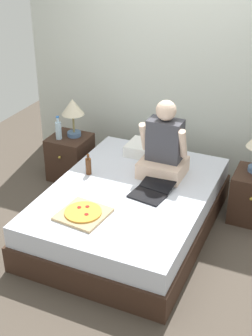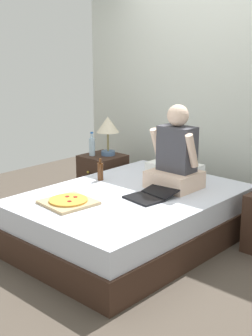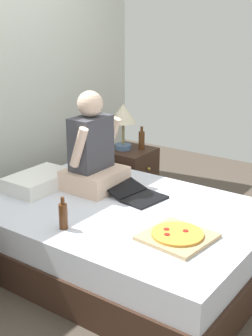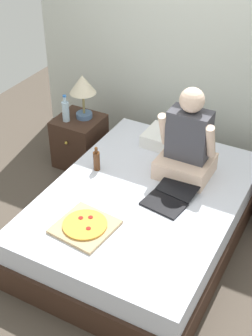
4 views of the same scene
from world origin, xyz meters
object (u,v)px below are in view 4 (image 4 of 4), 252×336
Objects in this scene: person_seated at (187,144)px; beer_bottle_on_bed at (97,160)px; water_bottle at (66,111)px; bed at (143,215)px; pizza_box at (85,226)px; nightstand_left at (80,141)px; lamp_on_left_nightstand at (83,87)px; laptop at (168,199)px.

person_seated reaches higher than beer_bottle_on_bed.
bed is at bearing -27.77° from water_bottle.
person_seated is at bearing 69.01° from pizza_box.
beer_bottle_on_bed is at bearing -46.03° from nightstand_left.
person_seated is at bearing -15.18° from lamp_on_left_nightstand.
lamp_on_left_nightstand is 0.99× the size of laptop.
person_seated reaches higher than water_bottle.
lamp_on_left_nightstand is 0.28m from water_bottle.
water_bottle is 0.63× the size of pizza_box.
nightstand_left is 1.48m from laptop.
bed is 4.62× the size of lamp_on_left_nightstand.
laptop is at bearing 1.44° from bed.
beer_bottle_on_bed is (0.57, -0.59, 0.30)m from nightstand_left.
person_seated reaches higher than laptop.
beer_bottle_on_bed is at bearing -155.60° from person_seated.
bed is 4.55× the size of laptop.
laptop reaches higher than bed.
person_seated reaches higher than pizza_box.
beer_bottle_on_bed is (0.65, -0.50, -0.07)m from water_bottle.
beer_bottle_on_bed is at bearing 171.94° from laptop.
nightstand_left is at bearing 147.01° from bed.
beer_bottle_on_bed is at bearing -50.40° from lamp_on_left_nightstand.
lamp_on_left_nightstand reaches higher than beer_bottle_on_bed.
water_bottle reaches higher than pizza_box.
beer_bottle_on_bed reaches higher than bed.
pizza_box is at bearing -125.30° from laptop.
water_bottle is at bearing 171.90° from person_seated.
water_bottle is (-0.12, -0.14, -0.22)m from lamp_on_left_nightstand.
lamp_on_left_nightstand is 1.03× the size of pizza_box.
person_seated is 0.49m from laptop.
water_bottle reaches higher than laptop.
beer_bottle_on_bed is (0.53, -0.64, -0.29)m from lamp_on_left_nightstand.
person_seated is (1.22, -0.33, -0.09)m from lamp_on_left_nightstand.
laptop is (1.37, -0.60, -0.15)m from water_bottle.
pizza_box is 0.75m from beer_bottle_on_bed.
water_bottle is (-0.08, -0.09, 0.37)m from nightstand_left.
laptop is (0.21, 0.01, 0.26)m from bed.
nightstand_left is 1.19× the size of pizza_box.
bed is 0.33m from laptop.
lamp_on_left_nightstand is at bearing 149.19° from laptop.
person_seated is 1.09m from pizza_box.
nightstand_left is 1.14× the size of laptop.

